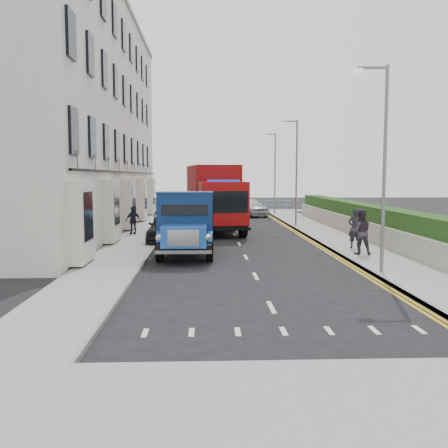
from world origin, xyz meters
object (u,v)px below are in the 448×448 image
lamp_mid (295,166)px  parked_car_front (168,227)px  lamp_near (381,157)px  bedford_lorry (185,228)px  red_lorry (215,197)px  pedestrian_east_near (355,228)px  lamp_far (274,169)px

lamp_mid → parked_car_front: size_ratio=1.55×
lamp_near → bedford_lorry: size_ratio=1.22×
bedford_lorry → red_lorry: red_lorry is taller
lamp_near → pedestrian_east_near: lamp_near is taller
lamp_far → red_lorry: bearing=-113.2°
red_lorry → parked_car_front: (-2.49, -4.66, -1.37)m
lamp_far → bedford_lorry: lamp_far is taller
lamp_far → parked_car_front: lamp_far is taller
lamp_mid → pedestrian_east_near: size_ratio=3.87×
lamp_far → red_lorry: (-5.29, -12.34, -1.86)m
bedford_lorry → pedestrian_east_near: 7.77m
lamp_near → lamp_far: bearing=90.0°
lamp_far → lamp_mid: bearing=-90.0°
parked_car_front → lamp_mid: bearing=44.5°
red_lorry → parked_car_front: size_ratio=1.76×
lamp_near → lamp_far: same height
lamp_near → lamp_mid: bearing=90.0°
pedestrian_east_near → red_lorry: bearing=-52.8°
lamp_mid → parked_car_front: (-7.78, -7.00, -3.23)m
lamp_far → pedestrian_east_near: 20.61m
lamp_far → red_lorry: 13.56m
lamp_far → bedford_lorry: 23.16m
red_lorry → lamp_mid: bearing=16.3°
lamp_mid → bedford_lorry: bearing=-119.1°
parked_car_front → pedestrian_east_near: (8.68, -3.37, 0.26)m
red_lorry → pedestrian_east_near: size_ratio=4.38×
parked_car_front → red_lorry: bearing=64.4°
pedestrian_east_near → bedford_lorry: bearing=11.7°
bedford_lorry → red_lorry: size_ratio=0.72×
red_lorry → parked_car_front: red_lorry is taller
bedford_lorry → parked_car_front: bearing=102.3°
lamp_near → lamp_mid: same height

